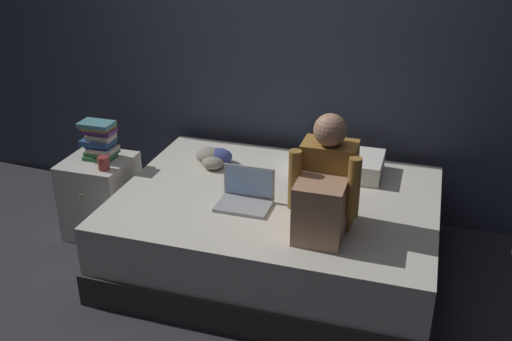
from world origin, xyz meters
name	(u,v)px	position (x,y,z in m)	size (l,w,h in m)	color
ground_plane	(232,285)	(0.00, 0.00, 0.00)	(8.00, 8.00, 0.00)	#2D2D33
wall_back	(285,30)	(0.00, 1.20, 1.35)	(5.60, 0.10, 2.70)	#383D4C
bed	(276,231)	(0.20, 0.30, 0.26)	(2.00, 1.50, 0.52)	#332D2B
nightstand	(101,196)	(-1.10, 0.35, 0.28)	(0.44, 0.46, 0.56)	beige
person_sitting	(325,188)	(0.55, 0.00, 0.77)	(0.39, 0.44, 0.66)	olive
laptop	(246,196)	(0.05, 0.13, 0.57)	(0.32, 0.23, 0.22)	#9EA0A5
pillow	(340,163)	(0.52, 0.75, 0.58)	(0.56, 0.36, 0.13)	silver
book_stack	(100,140)	(-1.08, 0.39, 0.70)	(0.23, 0.17, 0.27)	#387042
mug	(104,163)	(-0.97, 0.23, 0.61)	(0.08, 0.08, 0.09)	#933833
clothes_pile	(214,157)	(-0.34, 0.62, 0.57)	(0.26, 0.24, 0.11)	gray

